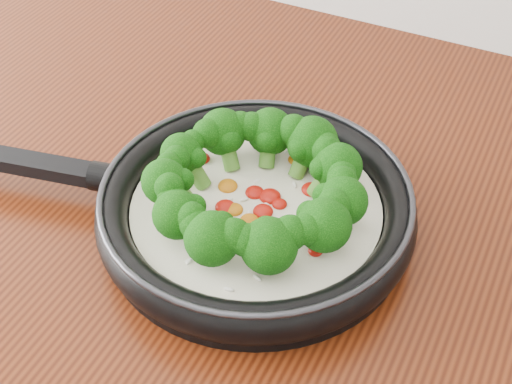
% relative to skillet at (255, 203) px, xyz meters
% --- Properties ---
extents(skillet, '(0.50, 0.36, 0.09)m').
position_rel_skillet_xyz_m(skillet, '(0.00, 0.00, 0.00)').
color(skillet, black).
rests_on(skillet, counter).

